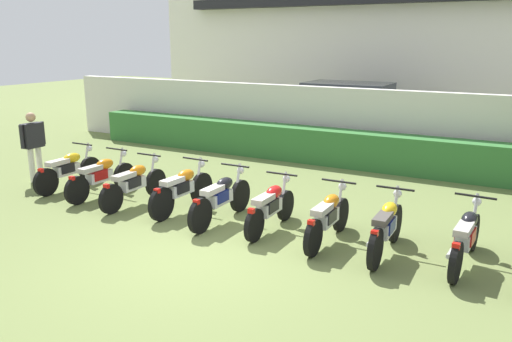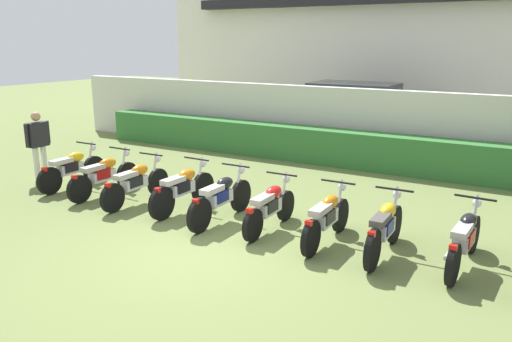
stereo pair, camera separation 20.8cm
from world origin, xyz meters
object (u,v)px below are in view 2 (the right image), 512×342
motorcycle_in_row_6 (326,217)px  inspector_person (38,140)px  parked_car (357,113)px  motorcycle_in_row_0 (72,168)px  motorcycle_in_row_8 (465,239)px  motorcycle_in_row_7 (385,228)px  motorcycle_in_row_5 (270,206)px  motorcycle_in_row_1 (104,175)px  motorcycle_in_row_2 (136,182)px  motorcycle_in_row_3 (183,188)px  motorcycle_in_row_4 (221,198)px

motorcycle_in_row_6 → inspector_person: 7.42m
parked_car → motorcycle_in_row_0: bearing=-112.7°
inspector_person → motorcycle_in_row_8: bearing=-0.6°
motorcycle_in_row_8 → motorcycle_in_row_7: bearing=101.2°
parked_car → motorcycle_in_row_5: parked_car is taller
motorcycle_in_row_6 → inspector_person: size_ratio=1.13×
motorcycle_in_row_1 → motorcycle_in_row_0: bearing=88.1°
motorcycle_in_row_6 → motorcycle_in_row_8: bearing=-86.3°
motorcycle_in_row_2 → motorcycle_in_row_6: bearing=-90.9°
motorcycle_in_row_3 → motorcycle_in_row_0: bearing=91.2°
motorcycle_in_row_2 → inspector_person: size_ratio=1.18×
motorcycle_in_row_3 → motorcycle_in_row_7: motorcycle_in_row_3 is taller
motorcycle_in_row_4 → motorcycle_in_row_7: (3.03, -0.02, 0.00)m
motorcycle_in_row_3 → motorcycle_in_row_4: bearing=-94.5°
motorcycle_in_row_5 → motorcycle_in_row_6: (1.08, -0.05, 0.01)m
motorcycle_in_row_5 → inspector_person: inspector_person is taller
motorcycle_in_row_0 → motorcycle_in_row_3: size_ratio=1.00×
motorcycle_in_row_3 → motorcycle_in_row_7: bearing=-90.0°
motorcycle_in_row_0 → inspector_person: 1.31m
motorcycle_in_row_1 → motorcycle_in_row_7: 6.11m
motorcycle_in_row_5 → motorcycle_in_row_4: bearing=91.9°
motorcycle_in_row_7 → motorcycle_in_row_2: bearing=88.1°
motorcycle_in_row_8 → motorcycle_in_row_0: bearing=92.7°
motorcycle_in_row_3 → inspector_person: 4.40m
parked_car → motorcycle_in_row_5: (1.53, -8.64, -0.50)m
motorcycle_in_row_2 → inspector_person: 3.29m
parked_car → motorcycle_in_row_7: size_ratio=2.41×
motorcycle_in_row_2 → motorcycle_in_row_0: bearing=85.4°
motorcycle_in_row_2 → motorcycle_in_row_5: bearing=-90.1°
motorcycle_in_row_4 → motorcycle_in_row_5: 0.99m
motorcycle_in_row_5 → motorcycle_in_row_8: (3.17, 0.10, 0.01)m
motorcycle_in_row_0 → motorcycle_in_row_1: (1.05, -0.05, -0.01)m
motorcycle_in_row_0 → motorcycle_in_row_6: motorcycle_in_row_0 is taller
motorcycle_in_row_3 → motorcycle_in_row_5: size_ratio=1.05×
motorcycle_in_row_6 → motorcycle_in_row_8: 2.09m
motorcycle_in_row_3 → motorcycle_in_row_6: 3.03m
motorcycle_in_row_0 → motorcycle_in_row_5: (5.12, -0.10, -0.01)m
parked_car → motorcycle_in_row_7: (3.57, -8.71, -0.48)m
motorcycle_in_row_4 → motorcycle_in_row_5: bearing=-87.6°
motorcycle_in_row_1 → motorcycle_in_row_5: size_ratio=1.09×
motorcycle_in_row_4 → motorcycle_in_row_7: bearing=-90.7°
motorcycle_in_row_3 → motorcycle_in_row_6: (3.03, -0.11, -0.01)m
motorcycle_in_row_5 → inspector_person: (-6.32, 0.20, 0.52)m
motorcycle_in_row_0 → motorcycle_in_row_7: motorcycle_in_row_7 is taller
motorcycle_in_row_0 → motorcycle_in_row_2: motorcycle_in_row_0 is taller
motorcycle_in_row_0 → motorcycle_in_row_5: size_ratio=1.05×
parked_car → motorcycle_in_row_7: parked_car is taller
motorcycle_in_row_4 → motorcycle_in_row_7: same height
motorcycle_in_row_7 → motorcycle_in_row_8: motorcycle_in_row_7 is taller
motorcycle_in_row_4 → motorcycle_in_row_8: bearing=-88.3°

